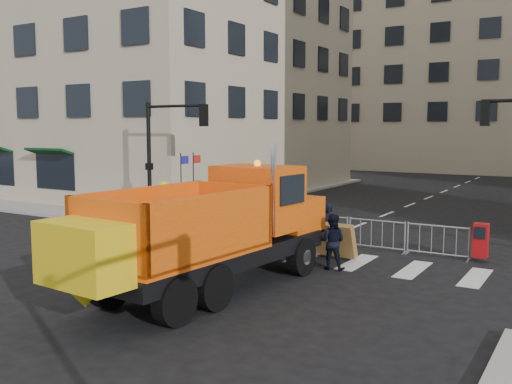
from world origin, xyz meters
The scene contains 12 objects.
ground centered at (0.00, 0.00, 0.00)m, with size 120.00×120.00×0.00m, color black.
sidewalk_back centered at (0.00, 8.50, 0.07)m, with size 64.00×5.00×0.15m, color gray.
building_left centered at (-20.00, 20.00, 13.00)m, with size 24.00×22.00×26.00m, color tan.
building_far centered at (0.00, 52.00, 12.00)m, with size 30.00×18.00×24.00m, color tan.
traffic_light_left centered at (-8.00, 7.50, 2.70)m, with size 0.18×0.18×5.40m, color black.
crowd_barriers centered at (-0.75, 7.60, 0.55)m, with size 12.60×0.60×1.10m, color #9EA0A5, non-canonical shape.
plow_truck centered at (0.40, 0.37, 1.72)m, with size 3.57×10.12×3.86m.
cop_a centered at (1.19, 6.06, 0.89)m, with size 0.65×0.43×1.79m, color black.
cop_b centered at (2.15, 4.29, 0.85)m, with size 0.83×0.65×1.70m, color black.
cop_c centered at (0.26, 5.01, 1.00)m, with size 1.17×0.49×2.00m, color black.
worker centered at (-7.51, 7.88, 1.04)m, with size 1.15×0.66×1.78m, color yellow.
newspaper_box centered at (5.84, 7.65, 0.70)m, with size 0.45×0.40×1.10m, color #9F0C0F.
Camera 1 is at (9.00, -11.45, 4.29)m, focal length 40.00 mm.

